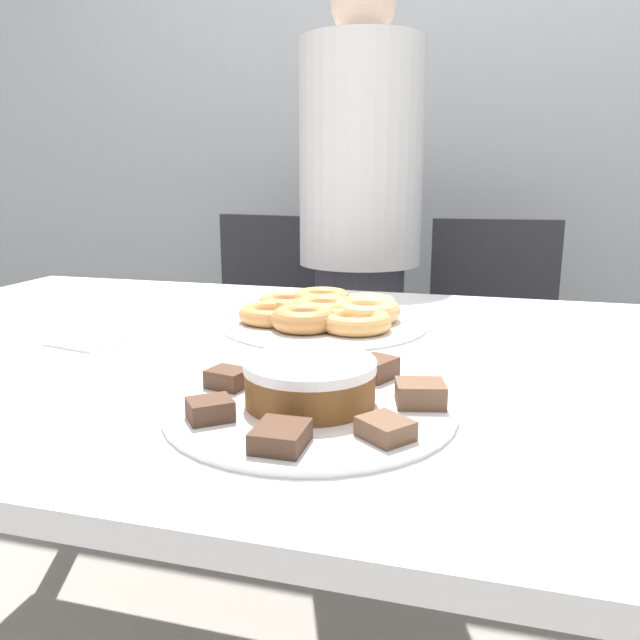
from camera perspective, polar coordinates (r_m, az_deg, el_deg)
wall_back at (r=2.58m, az=11.53°, el=19.16°), size 8.00×0.05×2.60m
table at (r=1.01m, az=3.25°, el=-6.68°), size 1.96×1.06×0.74m
person_standing at (r=1.81m, az=3.66°, el=6.63°), size 0.35×0.35×1.55m
office_chair_left at (r=2.12m, az=-6.14°, el=-3.42°), size 0.50×0.50×0.88m
office_chair_right at (r=1.98m, az=15.43°, el=-5.00°), size 0.47×0.47×0.88m
plate_cake at (r=0.74m, az=-0.54°, el=-7.98°), size 0.34×0.34×0.01m
plate_donuts at (r=1.17m, az=0.34°, el=-0.19°), size 0.38×0.38×0.01m
frosted_cake at (r=0.73m, az=-0.55°, el=-5.68°), size 0.16×0.16×0.05m
lamington_0 at (r=0.83m, az=5.14°, el=-4.40°), size 0.06×0.06×0.03m
lamington_1 at (r=0.85m, az=-2.02°, el=-3.98°), size 0.06×0.06×0.02m
lamington_2 at (r=0.80m, az=-8.42°, el=-5.28°), size 0.06×0.05×0.02m
lamington_3 at (r=0.70m, az=-10.02°, el=-8.05°), size 0.06×0.06×0.02m
lamington_4 at (r=0.63m, az=-3.63°, el=-10.57°), size 0.05×0.06×0.02m
lamington_5 at (r=0.65m, az=6.01°, el=-9.85°), size 0.07×0.07×0.02m
lamington_6 at (r=0.74m, az=9.15°, el=-6.65°), size 0.07×0.06×0.03m
donut_0 at (r=1.16m, az=0.34°, el=1.01°), size 0.12×0.12×0.04m
donut_1 at (r=1.14m, az=-4.35°, el=0.59°), size 0.12×0.12×0.03m
donut_2 at (r=1.08m, az=-1.50°, el=0.12°), size 0.11×0.11×0.04m
donut_3 at (r=1.08m, az=3.26°, el=-0.10°), size 0.13×0.13×0.03m
donut_4 at (r=1.15m, az=4.22°, el=0.85°), size 0.13×0.13×0.04m
donut_5 at (r=1.24m, az=4.36°, el=1.47°), size 0.12×0.12×0.03m
donut_6 at (r=1.26m, az=0.16°, el=1.90°), size 0.12×0.12×0.04m
donut_7 at (r=1.23m, az=-3.07°, el=1.50°), size 0.11×0.11×0.03m
napkin at (r=1.11m, az=-20.68°, el=-1.88°), size 0.12×0.10×0.01m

